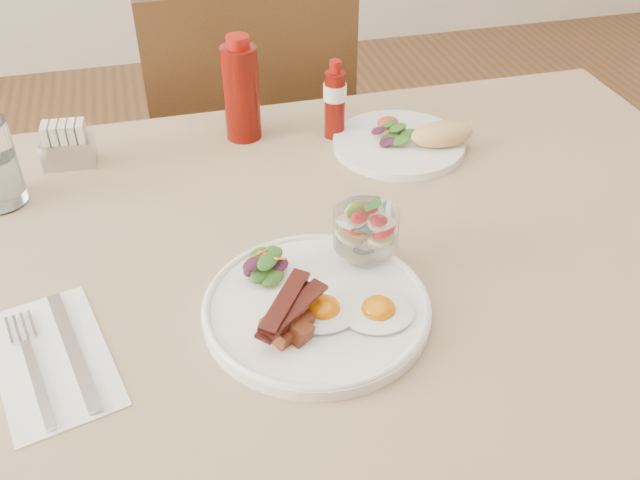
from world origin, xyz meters
TOP-DOWN VIEW (x-y plane):
  - table at (0.00, 0.00)m, footprint 1.33×0.88m
  - chair_far at (0.00, 0.66)m, footprint 0.42×0.42m
  - main_plate at (-0.04, -0.13)m, footprint 0.28×0.28m
  - fried_eggs at (-0.01, -0.16)m, footprint 0.17×0.12m
  - bacon_potato_pile at (-0.08, -0.17)m, footprint 0.10×0.10m
  - side_salad at (-0.09, -0.06)m, footprint 0.06×0.06m
  - fruit_cup at (0.04, -0.06)m, footprint 0.08×0.08m
  - second_plate at (0.21, 0.22)m, footprint 0.23×0.22m
  - ketchup_bottle at (-0.05, 0.33)m, footprint 0.07×0.07m
  - hot_sauce_bottle at (0.10, 0.30)m, footprint 0.04×0.04m
  - sugar_caddy at (-0.34, 0.31)m, footprint 0.08×0.05m
  - napkin_cutlery at (-0.35, -0.13)m, footprint 0.17×0.24m

SIDE VIEW (x-z plane):
  - chair_far at x=0.00m, z-range 0.06..0.99m
  - table at x=0.00m, z-range 0.29..1.04m
  - napkin_cutlery at x=-0.35m, z-range 0.75..0.76m
  - main_plate at x=-0.04m, z-range 0.75..0.77m
  - second_plate at x=0.21m, z-range 0.74..0.79m
  - fried_eggs at x=-0.01m, z-range 0.76..0.79m
  - side_salad at x=-0.09m, z-range 0.77..0.80m
  - sugar_caddy at x=-0.34m, z-range 0.75..0.82m
  - bacon_potato_pile at x=-0.08m, z-range 0.77..0.81m
  - fruit_cup at x=0.04m, z-range 0.77..0.86m
  - hot_sauce_bottle at x=0.10m, z-range 0.75..0.89m
  - ketchup_bottle at x=-0.05m, z-range 0.75..0.93m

